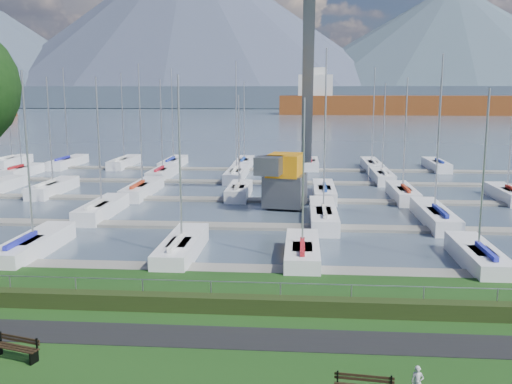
# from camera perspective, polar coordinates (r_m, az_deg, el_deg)

# --- Properties ---
(path) EXTENTS (160.00, 2.00, 0.04)m
(path) POSITION_cam_1_polar(r_m,az_deg,el_deg) (22.41, -3.14, -14.34)
(path) COLOR black
(path) RESTS_ON grass
(water) EXTENTS (800.00, 540.00, 0.20)m
(water) POSITION_cam_1_polar(r_m,az_deg,el_deg) (283.40, 4.02, 8.06)
(water) COLOR #445263
(hedge) EXTENTS (80.00, 0.70, 0.70)m
(hedge) POSITION_cam_1_polar(r_m,az_deg,el_deg) (24.65, -2.33, -11.14)
(hedge) COLOR black
(hedge) RESTS_ON grass
(fence) EXTENTS (80.00, 0.04, 0.04)m
(fence) POSITION_cam_1_polar(r_m,az_deg,el_deg) (24.73, -2.23, -8.97)
(fence) COLOR gray
(fence) RESTS_ON grass
(foothill) EXTENTS (900.00, 80.00, 12.00)m
(foothill) POSITION_cam_1_polar(r_m,az_deg,el_deg) (353.24, 4.15, 9.48)
(foothill) COLOR #404E5E
(foothill) RESTS_ON water
(mountains) EXTENTS (1190.00, 360.00, 115.00)m
(mountains) POSITION_cam_1_polar(r_m,az_deg,el_deg) (429.50, 5.32, 14.99)
(mountains) COLOR #435362
(mountains) RESTS_ON water
(docks) EXTENTS (90.00, 41.60, 0.25)m
(docks) POSITION_cam_1_polar(r_m,az_deg,el_deg) (50.20, 1.27, -0.84)
(docks) COLOR slate
(docks) RESTS_ON water
(bench_left) EXTENTS (1.85, 0.90, 0.85)m
(bench_left) POSITION_cam_1_polar(r_m,az_deg,el_deg) (22.27, -22.85, -14.16)
(bench_left) COLOR black
(bench_left) RESTS_ON grass
(person) EXTENTS (0.42, 0.32, 1.04)m
(person) POSITION_cam_1_polar(r_m,az_deg,el_deg) (19.19, 15.85, -17.43)
(person) COLOR #AFAEB5
(person) RESTS_ON grass
(crane) EXTENTS (4.69, 13.37, 22.35)m
(crane) POSITION_cam_1_polar(r_m,az_deg,el_deg) (47.83, 3.54, 5.31)
(crane) COLOR #4F5056
(crane) RESTS_ON water
(cargo_ship_mid) EXTENTS (97.78, 22.02, 21.50)m
(cargo_ship_mid) POSITION_cam_1_polar(r_m,az_deg,el_deg) (245.68, 12.95, 8.46)
(cargo_ship_mid) COLOR brown
(cargo_ship_mid) RESTS_ON water
(sailboat_fleet) EXTENTS (75.80, 49.78, 13.13)m
(sailboat_fleet) POSITION_cam_1_polar(r_m,az_deg,el_deg) (52.19, -2.37, 5.83)
(sailboat_fleet) COLOR white
(sailboat_fleet) RESTS_ON water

